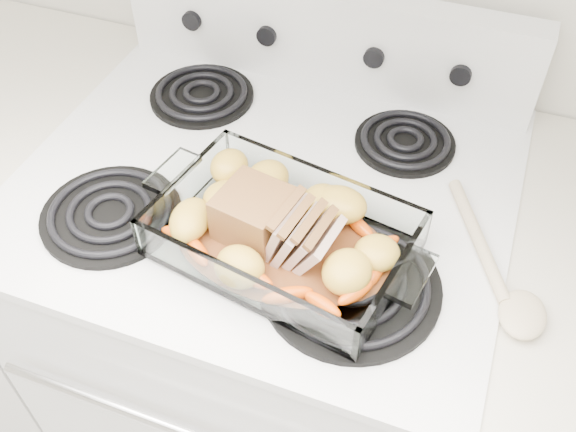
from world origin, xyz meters
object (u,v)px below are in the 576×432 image
(baking_dish, at_px, (283,240))
(pork_roast, at_px, (266,223))
(electric_range, at_px, (271,332))
(counter_left, at_px, (13,253))

(baking_dish, xyz_separation_m, pork_roast, (-0.02, 0.00, 0.03))
(electric_range, bearing_deg, baking_dish, -59.20)
(electric_range, height_order, counter_left, electric_range)
(electric_range, height_order, baking_dish, electric_range)
(counter_left, distance_m, pork_roast, 0.90)
(counter_left, bearing_deg, baking_dish, -10.20)
(electric_range, xyz_separation_m, baking_dish, (0.08, -0.14, 0.48))
(electric_range, distance_m, baking_dish, 0.51)
(counter_left, xyz_separation_m, pork_roast, (0.72, -0.13, 0.52))
(electric_range, relative_size, counter_left, 1.20)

